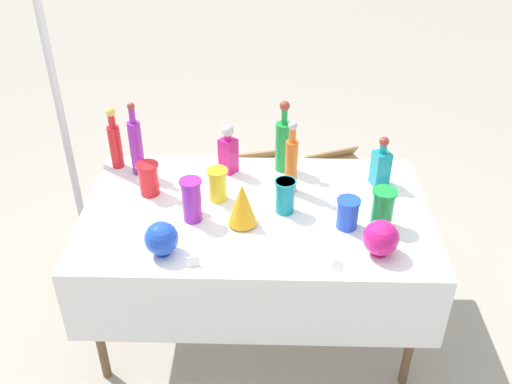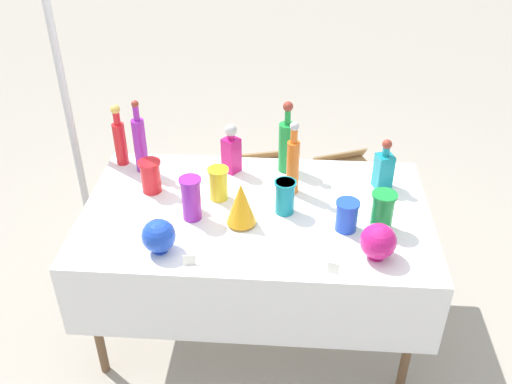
{
  "view_description": "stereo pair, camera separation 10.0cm",
  "coord_description": "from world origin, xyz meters",
  "px_view_note": "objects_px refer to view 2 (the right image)",
  "views": [
    {
      "loc": [
        0.06,
        -2.25,
        2.36
      ],
      "look_at": [
        0.0,
        0.0,
        0.86
      ],
      "focal_mm": 40.0,
      "sensor_mm": 36.0,
      "label": 1
    },
    {
      "loc": [
        0.16,
        -2.25,
        2.36
      ],
      "look_at": [
        0.0,
        0.0,
        0.86
      ],
      "focal_mm": 40.0,
      "sensor_mm": 36.0,
      "label": 2
    }
  ],
  "objects_px": {
    "slender_vase_2": "(151,175)",
    "canopy_pole": "(71,126)",
    "slender_vase_5": "(218,182)",
    "slender_vase_4": "(285,196)",
    "fluted_vase_0": "(241,204)",
    "slender_vase_0": "(383,210)",
    "cardboard_box_behind_left": "(337,185)",
    "tall_bottle_1": "(120,139)",
    "square_decanter_1": "(231,150)",
    "slender_vase_3": "(347,215)",
    "tall_bottle_2": "(293,163)",
    "tall_bottle_3": "(140,143)",
    "round_bowl_1": "(378,241)",
    "cardboard_box_behind_right": "(253,190)",
    "tall_bottle_0": "(287,144)",
    "slender_vase_1": "(191,197)",
    "round_bowl_0": "(159,236)",
    "square_decanter_0": "(384,168)"
  },
  "relations": [
    {
      "from": "slender_vase_2",
      "to": "canopy_pole",
      "type": "height_order",
      "value": "canopy_pole"
    },
    {
      "from": "slender_vase_5",
      "to": "canopy_pole",
      "type": "height_order",
      "value": "canopy_pole"
    },
    {
      "from": "slender_vase_4",
      "to": "fluted_vase_0",
      "type": "height_order",
      "value": "fluted_vase_0"
    },
    {
      "from": "slender_vase_0",
      "to": "cardboard_box_behind_left",
      "type": "height_order",
      "value": "slender_vase_0"
    },
    {
      "from": "tall_bottle_1",
      "to": "slender_vase_5",
      "type": "distance_m",
      "value": 0.65
    },
    {
      "from": "square_decanter_1",
      "to": "slender_vase_0",
      "type": "distance_m",
      "value": 0.87
    },
    {
      "from": "square_decanter_1",
      "to": "slender_vase_5",
      "type": "height_order",
      "value": "square_decanter_1"
    },
    {
      "from": "slender_vase_3",
      "to": "slender_vase_5",
      "type": "bearing_deg",
      "value": 161.06
    },
    {
      "from": "tall_bottle_1",
      "to": "slender_vase_2",
      "type": "relative_size",
      "value": 2.03
    },
    {
      "from": "tall_bottle_1",
      "to": "slender_vase_2",
      "type": "distance_m",
      "value": 0.35
    },
    {
      "from": "slender_vase_5",
      "to": "slender_vase_3",
      "type": "bearing_deg",
      "value": -18.94
    },
    {
      "from": "tall_bottle_2",
      "to": "tall_bottle_3",
      "type": "relative_size",
      "value": 0.96
    },
    {
      "from": "round_bowl_1",
      "to": "cardboard_box_behind_right",
      "type": "xyz_separation_m",
      "value": [
        -0.64,
        1.4,
        -0.69
      ]
    },
    {
      "from": "canopy_pole",
      "to": "cardboard_box_behind_right",
      "type": "bearing_deg",
      "value": 27.29
    },
    {
      "from": "tall_bottle_0",
      "to": "slender_vase_0",
      "type": "xyz_separation_m",
      "value": [
        0.45,
        -0.49,
        -0.05
      ]
    },
    {
      "from": "tall_bottle_3",
      "to": "slender_vase_4",
      "type": "relative_size",
      "value": 2.38
    },
    {
      "from": "slender_vase_1",
      "to": "round_bowl_1",
      "type": "xyz_separation_m",
      "value": [
        0.84,
        -0.23,
        -0.03
      ]
    },
    {
      "from": "round_bowl_0",
      "to": "cardboard_box_behind_left",
      "type": "relative_size",
      "value": 0.3
    },
    {
      "from": "square_decanter_0",
      "to": "slender_vase_5",
      "type": "relative_size",
      "value": 1.62
    },
    {
      "from": "tall_bottle_0",
      "to": "tall_bottle_2",
      "type": "height_order",
      "value": "tall_bottle_0"
    },
    {
      "from": "square_decanter_1",
      "to": "slender_vase_5",
      "type": "relative_size",
      "value": 1.64
    },
    {
      "from": "canopy_pole",
      "to": "square_decanter_1",
      "type": "bearing_deg",
      "value": -13.02
    },
    {
      "from": "slender_vase_0",
      "to": "round_bowl_0",
      "type": "bearing_deg",
      "value": -166.64
    },
    {
      "from": "square_decanter_0",
      "to": "tall_bottle_1",
      "type": "bearing_deg",
      "value": 174.04
    },
    {
      "from": "slender_vase_0",
      "to": "slender_vase_2",
      "type": "xyz_separation_m",
      "value": [
        -1.12,
        0.24,
        -0.01
      ]
    },
    {
      "from": "slender_vase_0",
      "to": "tall_bottle_2",
      "type": "bearing_deg",
      "value": 145.92
    },
    {
      "from": "fluted_vase_0",
      "to": "cardboard_box_behind_left",
      "type": "distance_m",
      "value": 1.61
    },
    {
      "from": "tall_bottle_3",
      "to": "slender_vase_5",
      "type": "height_order",
      "value": "tall_bottle_3"
    },
    {
      "from": "tall_bottle_3",
      "to": "canopy_pole",
      "type": "relative_size",
      "value": 0.18
    },
    {
      "from": "round_bowl_1",
      "to": "canopy_pole",
      "type": "distance_m",
      "value": 1.86
    },
    {
      "from": "round_bowl_0",
      "to": "round_bowl_1",
      "type": "bearing_deg",
      "value": 1.45
    },
    {
      "from": "slender_vase_1",
      "to": "tall_bottle_2",
      "type": "bearing_deg",
      "value": 29.03
    },
    {
      "from": "square_decanter_0",
      "to": "slender_vase_3",
      "type": "height_order",
      "value": "square_decanter_0"
    },
    {
      "from": "slender_vase_5",
      "to": "cardboard_box_behind_left",
      "type": "distance_m",
      "value": 1.49
    },
    {
      "from": "slender_vase_5",
      "to": "tall_bottle_2",
      "type": "bearing_deg",
      "value": 13.29
    },
    {
      "from": "round_bowl_0",
      "to": "slender_vase_0",
      "type": "bearing_deg",
      "value": 13.36
    },
    {
      "from": "slender_vase_2",
      "to": "fluted_vase_0",
      "type": "height_order",
      "value": "fluted_vase_0"
    },
    {
      "from": "slender_vase_2",
      "to": "slender_vase_4",
      "type": "relative_size",
      "value": 1.01
    },
    {
      "from": "tall_bottle_0",
      "to": "square_decanter_0",
      "type": "xyz_separation_m",
      "value": [
        0.49,
        -0.14,
        -0.05
      ]
    },
    {
      "from": "slender_vase_4",
      "to": "fluted_vase_0",
      "type": "relative_size",
      "value": 0.78
    },
    {
      "from": "square_decanter_0",
      "to": "slender_vase_2",
      "type": "relative_size",
      "value": 1.6
    },
    {
      "from": "tall_bottle_0",
      "to": "slender_vase_0",
      "type": "distance_m",
      "value": 0.67
    },
    {
      "from": "slender_vase_0",
      "to": "cardboard_box_behind_right",
      "type": "bearing_deg",
      "value": 119.96
    },
    {
      "from": "square_decanter_1",
      "to": "fluted_vase_0",
      "type": "distance_m",
      "value": 0.48
    },
    {
      "from": "tall_bottle_0",
      "to": "cardboard_box_behind_right",
      "type": "relative_size",
      "value": 0.64
    },
    {
      "from": "tall_bottle_2",
      "to": "cardboard_box_behind_right",
      "type": "relative_size",
      "value": 0.63
    },
    {
      "from": "square_decanter_0",
      "to": "slender_vase_3",
      "type": "bearing_deg",
      "value": -118.97
    },
    {
      "from": "tall_bottle_2",
      "to": "canopy_pole",
      "type": "bearing_deg",
      "value": 162.66
    },
    {
      "from": "slender_vase_0",
      "to": "cardboard_box_behind_right",
      "type": "xyz_separation_m",
      "value": [
        -0.68,
        1.19,
        -0.7
      ]
    },
    {
      "from": "slender_vase_2",
      "to": "round_bowl_1",
      "type": "relative_size",
      "value": 1.04
    }
  ]
}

